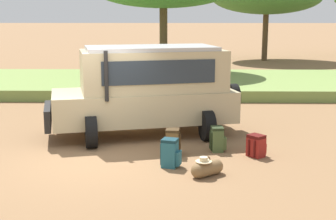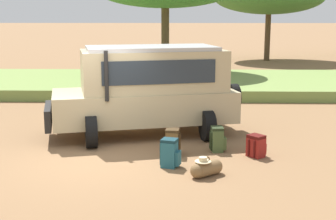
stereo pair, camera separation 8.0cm
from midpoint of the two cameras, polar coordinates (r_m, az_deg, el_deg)
ground_plane at (r=10.97m, az=-8.06°, el=-5.93°), size 320.00×320.00×0.00m
grass_bank at (r=21.15m, az=-3.46°, el=3.28°), size 120.00×7.00×0.44m
safari_vehicle at (r=12.79m, az=-2.27°, el=2.65°), size 5.48×3.46×2.44m
backpack_beside_front_wheel at (r=11.46m, az=6.26°, el=-3.59°), size 0.40×0.39×0.61m
backpack_cluster_center at (r=11.18m, az=10.91°, el=-4.34°), size 0.49×0.49×0.53m
backpack_near_rear_wheel at (r=10.25m, az=0.46°, el=-5.30°), size 0.47×0.39×0.63m
backpack_outermost at (r=11.06m, az=0.68°, el=-3.98°), size 0.43×0.37×0.64m
duffel_bag_low_black_case at (r=9.76m, az=4.94°, el=-7.07°), size 0.69×0.60×0.42m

